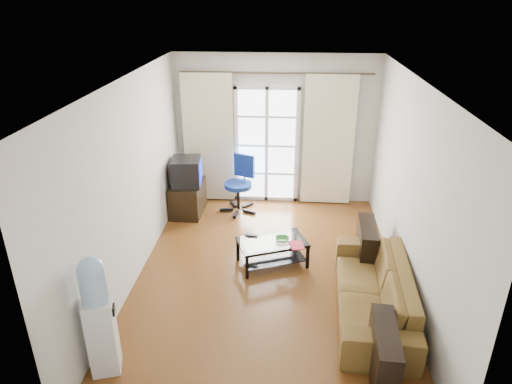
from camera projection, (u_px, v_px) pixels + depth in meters
floor at (267, 276)px, 6.38m from camera, size 5.20×5.20×0.00m
ceiling at (269, 81)px, 5.27m from camera, size 5.20×5.20×0.00m
wall_back at (275, 130)px, 8.19m from camera, size 3.60×0.02×2.70m
wall_front at (251, 325)px, 3.46m from camera, size 3.60×0.02×2.70m
wall_left at (130, 184)px, 5.94m from camera, size 0.02×5.20×2.70m
wall_right at (412, 192)px, 5.70m from camera, size 0.02×5.20×2.70m
french_door at (267, 146)px, 8.26m from camera, size 1.16×0.06×2.15m
curtain_rod at (276, 73)px, 7.68m from camera, size 3.30×0.04×0.04m
curtain_left at (208, 139)px, 8.22m from camera, size 0.90×0.07×2.35m
curtain_right at (328, 142)px, 8.08m from camera, size 0.90×0.07×2.35m
radiator at (317, 186)px, 8.46m from camera, size 0.64×0.12×0.64m
sofa at (373, 290)px, 5.57m from camera, size 2.27×1.13×0.63m
coffee_table at (272, 249)px, 6.56m from camera, size 1.09×0.86×0.39m
bowl at (282, 239)px, 6.50m from camera, size 0.24×0.24×0.05m
book at (290, 246)px, 6.35m from camera, size 0.28×0.32×0.02m
remote at (251, 235)px, 6.63m from camera, size 0.19×0.08×0.02m
tv_stand at (188, 198)px, 8.08m from camera, size 0.53×0.78×0.57m
crt_tv at (185, 172)px, 7.82m from camera, size 0.57×0.56×0.48m
task_chair at (239, 195)px, 8.17m from camera, size 0.91×0.91×1.01m
water_cooler at (99, 314)px, 4.55m from camera, size 0.34×0.34×1.37m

